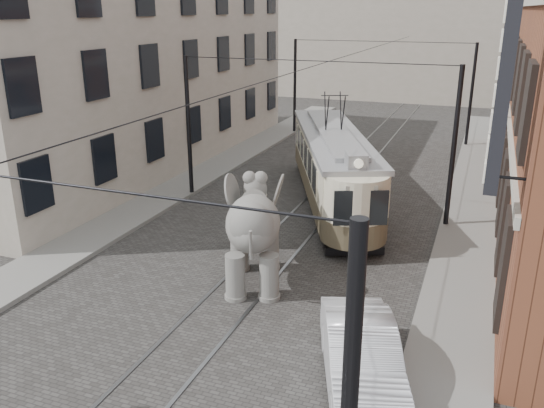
% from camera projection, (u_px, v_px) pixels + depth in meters
% --- Properties ---
extents(ground, '(120.00, 120.00, 0.00)m').
position_uv_depth(ground, '(257.00, 271.00, 17.68)').
color(ground, '#3E3B39').
extents(tram_rails, '(1.54, 80.00, 0.02)m').
position_uv_depth(tram_rails, '(257.00, 271.00, 17.67)').
color(tram_rails, slate).
rests_on(tram_rails, ground).
extents(sidewalk_right, '(2.00, 60.00, 0.15)m').
position_uv_depth(sidewalk_right, '(456.00, 303.00, 15.62)').
color(sidewalk_right, slate).
rests_on(sidewalk_right, ground).
extents(sidewalk_left, '(2.00, 60.00, 0.15)m').
position_uv_depth(sidewalk_left, '(87.00, 240.00, 19.85)').
color(sidewalk_left, slate).
rests_on(sidewalk_left, ground).
extents(stucco_building, '(7.00, 24.00, 10.00)m').
position_uv_depth(stucco_building, '(131.00, 67.00, 28.57)').
color(stucco_building, '#A09684').
rests_on(stucco_building, ground).
extents(distant_block, '(28.00, 10.00, 14.00)m').
position_uv_depth(distant_block, '(426.00, 18.00, 50.63)').
color(distant_block, '#A09684').
rests_on(distant_block, ground).
extents(catenary, '(11.00, 30.20, 6.00)m').
position_uv_depth(catenary, '(302.00, 143.00, 21.16)').
color(catenary, black).
rests_on(catenary, ground).
extents(tram, '(6.71, 11.49, 4.56)m').
position_uv_depth(tram, '(333.00, 150.00, 23.22)').
color(tram, beige).
rests_on(tram, ground).
extents(elephant, '(4.22, 5.50, 2.98)m').
position_uv_depth(elephant, '(253.00, 237.00, 16.43)').
color(elephant, slate).
rests_on(elephant, ground).
extents(parked_car, '(2.91, 4.59, 1.43)m').
position_uv_depth(parked_car, '(361.00, 357.00, 12.09)').
color(parked_car, silver).
rests_on(parked_car, ground).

